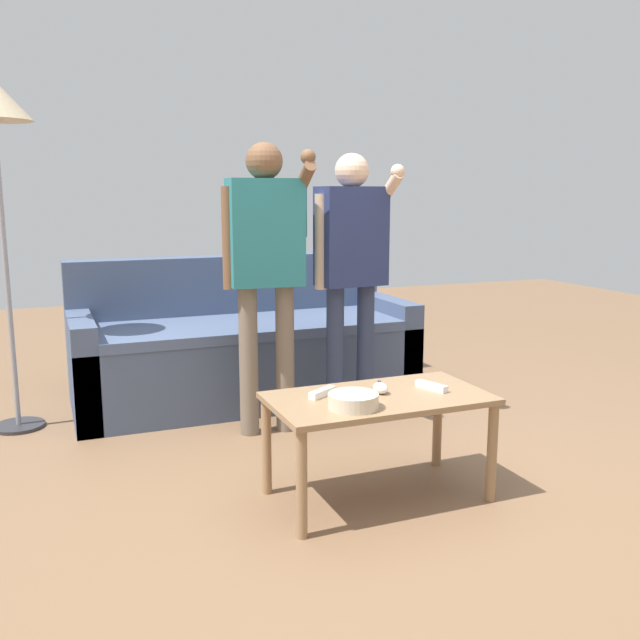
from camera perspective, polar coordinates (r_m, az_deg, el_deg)
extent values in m
plane|color=brown|center=(3.17, 3.51, -14.02)|extent=(12.00, 12.00, 0.00)
cube|color=#475675|center=(4.48, -6.17, -3.62)|extent=(2.13, 0.85, 0.46)
cube|color=#4D5D7E|center=(4.36, -5.99, -0.52)|extent=(1.85, 0.73, 0.06)
cube|color=#475675|center=(4.71, -7.41, 2.62)|extent=(2.13, 0.18, 0.44)
cube|color=#475675|center=(4.30, -19.03, -3.67)|extent=(0.14, 0.85, 0.61)
cube|color=#475675|center=(4.82, 5.24, -1.67)|extent=(0.14, 0.85, 0.61)
cube|color=#997551|center=(2.97, 4.86, -6.47)|extent=(0.94, 0.50, 0.03)
cylinder|color=#997551|center=(2.70, -1.53, -13.43)|extent=(0.04, 0.04, 0.43)
cylinder|color=#997551|center=(3.09, 14.01, -10.59)|extent=(0.04, 0.04, 0.43)
cylinder|color=#997551|center=(3.08, -4.45, -10.35)|extent=(0.04, 0.04, 0.43)
cylinder|color=#997551|center=(3.43, 9.68, -8.29)|extent=(0.04, 0.04, 0.43)
cylinder|color=beige|center=(2.79, 2.76, -6.68)|extent=(0.20, 0.20, 0.06)
ellipsoid|color=white|center=(3.00, 5.01, -5.61)|extent=(0.06, 0.09, 0.05)
cylinder|color=#4C4C51|center=(3.00, 4.91, -5.06)|extent=(0.02, 0.02, 0.01)
cylinder|color=#2D2D33|center=(4.32, -23.59, -8.00)|extent=(0.28, 0.28, 0.02)
cylinder|color=gray|center=(4.14, -24.44, 3.16)|extent=(0.03, 0.03, 1.67)
cylinder|color=#2D3856|center=(3.93, 1.25, -2.97)|extent=(0.10, 0.10, 0.80)
cylinder|color=#2D3856|center=(4.03, 3.75, -2.66)|extent=(0.10, 0.10, 0.80)
cube|color=navy|center=(3.88, 2.60, 6.91)|extent=(0.39, 0.23, 0.55)
sphere|color=beige|center=(3.88, 2.64, 12.22)|extent=(0.19, 0.19, 0.19)
cylinder|color=beige|center=(3.79, 0.09, 6.46)|extent=(0.07, 0.07, 0.52)
cylinder|color=navy|center=(3.97, 5.01, 8.47)|extent=(0.07, 0.07, 0.26)
cylinder|color=beige|center=(3.90, 5.71, 10.64)|extent=(0.08, 0.24, 0.22)
sphere|color=beige|center=(3.83, 6.43, 12.11)|extent=(0.08, 0.08, 0.08)
cylinder|color=#756656|center=(3.77, -5.91, -3.41)|extent=(0.10, 0.10, 0.82)
cylinder|color=#756656|center=(3.82, -2.90, -3.19)|extent=(0.10, 0.10, 0.82)
cube|color=#28757A|center=(3.70, -4.55, 7.20)|extent=(0.40, 0.23, 0.56)
sphere|color=brown|center=(3.69, -4.63, 12.94)|extent=(0.20, 0.20, 0.20)
cylinder|color=brown|center=(3.65, -7.53, 6.71)|extent=(0.07, 0.07, 0.53)
cylinder|color=#28757A|center=(3.74, -1.64, 8.92)|extent=(0.07, 0.07, 0.27)
cylinder|color=brown|center=(3.68, -1.33, 11.49)|extent=(0.08, 0.26, 0.20)
sphere|color=brown|center=(3.61, -0.99, 13.31)|extent=(0.08, 0.08, 0.08)
cube|color=white|center=(3.08, 9.19, -5.42)|extent=(0.09, 0.16, 0.03)
cylinder|color=silver|center=(3.10, 8.78, -5.02)|extent=(0.01, 0.01, 0.00)
cube|color=silver|center=(3.05, 9.89, -5.29)|extent=(0.02, 0.02, 0.00)
cube|color=white|center=(2.95, 0.21, -6.01)|extent=(0.15, 0.11, 0.03)
cylinder|color=silver|center=(2.97, 0.52, -5.58)|extent=(0.01, 0.01, 0.00)
cube|color=silver|center=(2.91, -0.33, -5.89)|extent=(0.02, 0.02, 0.00)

